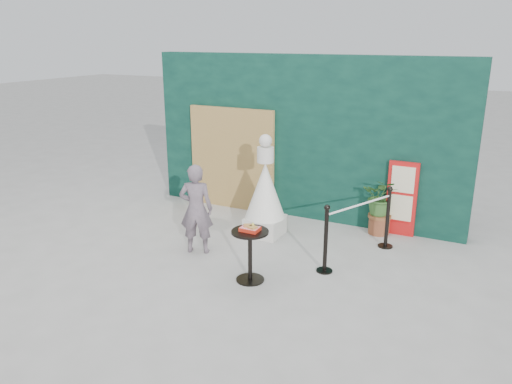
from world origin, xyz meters
TOP-DOWN VIEW (x-y plane):
  - ground at (0.00, 0.00)m, footprint 60.00×60.00m
  - back_wall at (0.00, 3.15)m, footprint 6.00×0.30m
  - bamboo_fence at (-1.40, 2.94)m, footprint 1.80×0.08m
  - woman at (-0.84, 0.79)m, footprint 0.62×0.51m
  - menu_board at (1.90, 2.95)m, footprint 0.50×0.07m
  - statue at (-0.19, 1.92)m, footprint 0.69×0.69m
  - cafe_table at (0.37, 0.28)m, footprint 0.52×0.52m
  - food_basket at (0.37, 0.28)m, footprint 0.26×0.19m
  - planter at (1.58, 2.85)m, footprint 0.59×0.51m
  - stanchion_barrier at (1.51, 1.67)m, footprint 0.84×1.54m

SIDE VIEW (x-z plane):
  - ground at x=0.00m, z-range 0.00..0.00m
  - stanchion_barrier at x=1.51m, z-range -0.02..1.01m
  - cafe_table at x=0.37m, z-range 0.12..0.87m
  - planter at x=1.58m, z-range 0.08..1.08m
  - menu_board at x=1.90m, z-range 0.00..1.30m
  - statue at x=-0.19m, z-range -0.16..1.60m
  - woman at x=-0.84m, z-range 0.00..1.44m
  - food_basket at x=0.37m, z-range 0.73..0.84m
  - bamboo_fence at x=-1.40m, z-range 0.00..2.00m
  - back_wall at x=0.00m, z-range 0.00..3.00m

